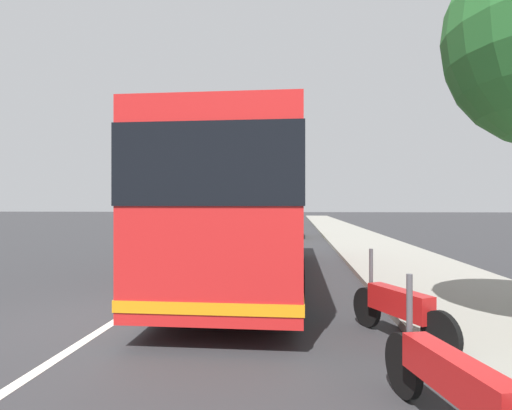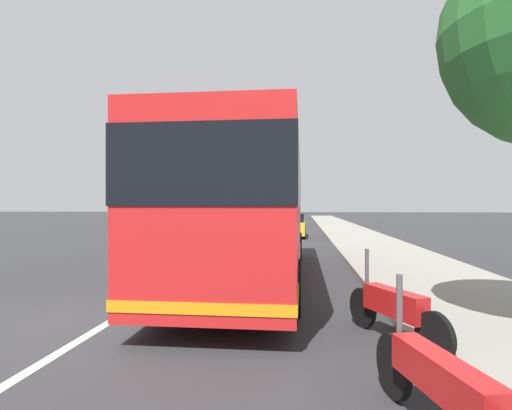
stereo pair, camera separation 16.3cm
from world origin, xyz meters
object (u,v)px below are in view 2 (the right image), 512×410
(motorcycle_mid_row, at_px, (442,388))
(car_side_street, at_px, (291,225))
(coach_bus, at_px, (252,204))
(motorcycle_by_tree, at_px, (394,309))
(car_oncoming, at_px, (291,215))
(car_far_distant, at_px, (287,218))

(motorcycle_mid_row, bearing_deg, car_side_street, -9.02)
(coach_bus, height_order, motorcycle_by_tree, coach_bus)
(coach_bus, xyz_separation_m, car_oncoming, (41.31, 0.10, -1.30))
(car_far_distant, distance_m, car_side_street, 14.29)
(car_oncoming, bearing_deg, coach_bus, 176.53)
(motorcycle_by_tree, height_order, car_side_street, car_side_street)
(coach_bus, relative_size, car_far_distant, 2.43)
(car_oncoming, bearing_deg, car_far_distant, 176.47)
(motorcycle_mid_row, bearing_deg, car_oncoming, -10.74)
(coach_bus, relative_size, car_side_street, 2.66)
(motorcycle_mid_row, relative_size, car_oncoming, 0.54)
(motorcycle_mid_row, height_order, motorcycle_by_tree, motorcycle_mid_row)
(motorcycle_mid_row, height_order, car_side_street, car_side_street)
(coach_bus, bearing_deg, car_far_distant, 0.23)
(motorcycle_by_tree, relative_size, car_far_distant, 0.43)
(motorcycle_mid_row, xyz_separation_m, car_oncoming, (48.65, 2.55, 0.21))
(motorcycle_by_tree, bearing_deg, coach_bus, 2.61)
(coach_bus, distance_m, car_far_distant, 28.80)
(coach_bus, xyz_separation_m, car_side_street, (14.50, -0.64, -1.28))
(car_far_distant, distance_m, car_oncoming, 12.54)
(car_side_street, bearing_deg, car_oncoming, 1.98)
(car_side_street, xyz_separation_m, car_oncoming, (26.81, 0.74, -0.02))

